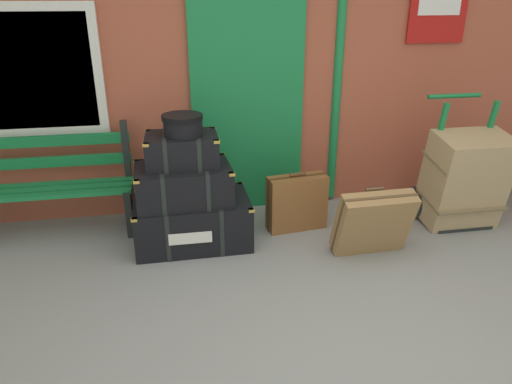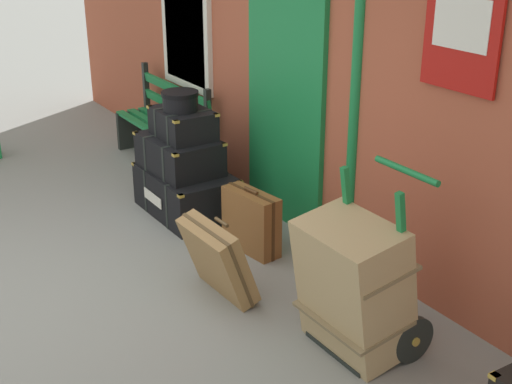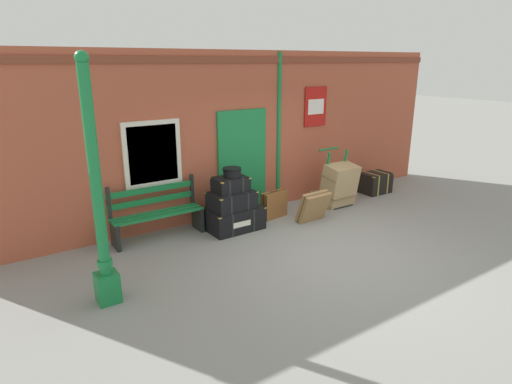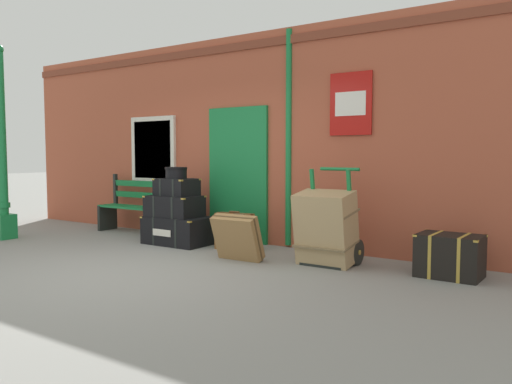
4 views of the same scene
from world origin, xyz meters
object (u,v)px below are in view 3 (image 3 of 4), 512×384
Objects in this scene: round_hatbox at (232,172)px; suitcase_umber at (314,206)px; steamer_trunk_top at (231,184)px; suitcase_caramel at (274,205)px; steamer_trunk_middle at (232,200)px; large_brown_trunk at (339,185)px; lamp_post at (99,215)px; steamer_trunk_base at (234,218)px; porters_trolley at (333,192)px; corner_trunk at (375,183)px; platform_bench at (157,214)px.

round_hatbox is 1.79m from suitcase_umber.
suitcase_caramel is at bearing 4.45° from steamer_trunk_top.
large_brown_trunk reaches higher than steamer_trunk_middle.
round_hatbox is (2.63, 1.24, -0.09)m from lamp_post.
round_hatbox is at bearing -174.56° from steamer_trunk_base.
suitcase_umber is (1.55, -0.48, -0.28)m from steamer_trunk_middle.
steamer_trunk_middle is at bearing -178.13° from porters_trolley.
steamer_trunk_top is 0.95× the size of suitcase_umber.
steamer_trunk_base is at bearing -178.56° from porters_trolley.
porters_trolley is (2.61, 0.09, -0.31)m from steamer_trunk_middle.
large_brown_trunk is 1.34× the size of corner_trunk.
suitcase_umber reaches higher than steamer_trunk_base.
corner_trunk is (5.30, -0.30, -0.20)m from platform_bench.
corner_trunk is (2.48, 0.63, -0.06)m from suitcase_umber.
steamer_trunk_base is 2.57m from large_brown_trunk.
steamer_trunk_base is 3.97m from corner_trunk.
porters_trolley reaches higher than corner_trunk.
suitcase_umber is at bearing -159.55° from large_brown_trunk.
steamer_trunk_middle is 1.35× the size of steamer_trunk_top.
porters_trolley is at bearing -1.51° from suitcase_caramel.
platform_bench is 1.33× the size of porters_trolley.
porters_trolley reaches higher than round_hatbox.
porters_trolley is (2.55, 0.06, 0.06)m from steamer_trunk_base.
steamer_trunk_middle is (1.26, -0.45, 0.14)m from platform_bench.
lamp_post is 5.38m from large_brown_trunk.
steamer_trunk_base is at bearing -23.67° from steamer_trunk_top.
suitcase_caramel is (1.04, 0.08, -0.61)m from steamer_trunk_top.
round_hatbox reaches higher than suitcase_caramel.
porters_trolley reaches higher than large_brown_trunk.
lamp_post is 3.06× the size of steamer_trunk_base.
steamer_trunk_top reaches higher than steamer_trunk_middle.
steamer_trunk_base is 1.57× the size of suitcase_umber.
suitcase_caramel is 0.79m from suitcase_umber.
steamer_trunk_middle is 1.65m from suitcase_umber.
suitcase_umber reaches higher than suitcase_caramel.
steamer_trunk_middle is at bearing 162.68° from suitcase_umber.
steamer_trunk_middle is at bearing -177.91° from corner_trunk.
steamer_trunk_top is 0.66× the size of large_brown_trunk.
steamer_trunk_middle is 1.29× the size of suitcase_umber.
suitcase_caramel is (3.65, 1.35, -0.93)m from lamp_post.
suitcase_umber is at bearing -18.27° from platform_bench.
steamer_trunk_middle is 4.05m from corner_trunk.
steamer_trunk_top is 2.64m from large_brown_trunk.
steamer_trunk_middle is 0.69× the size of porters_trolley.
porters_trolley is 1.21m from suitcase_umber.
lamp_post is at bearing -165.96° from porters_trolley.
porters_trolley is at bearing 1.49° from round_hatbox.
steamer_trunk_middle is 1.44× the size of suitcase_caramel.
corner_trunk is at bearing 1.85° from round_hatbox.
porters_trolley is 1.86× the size of suitcase_umber.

